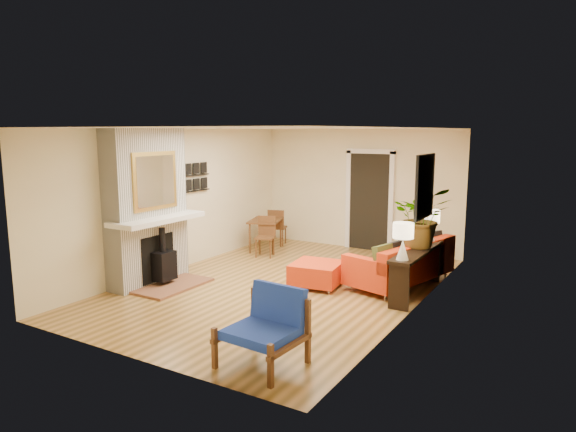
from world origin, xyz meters
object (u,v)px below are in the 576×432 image
(lamp_near, at_px, (403,237))
(houseplant, at_px, (422,217))
(console_table, at_px, (417,259))
(dining_table, at_px, (269,226))
(sofa, at_px, (404,263))
(lamp_far, at_px, (431,222))
(ottoman, at_px, (317,273))
(blue_chair, at_px, (268,323))

(lamp_near, xyz_separation_m, houseplant, (-0.01, 0.94, 0.15))
(console_table, height_order, lamp_near, lamp_near)
(dining_table, bearing_deg, sofa, -15.49)
(lamp_far, bearing_deg, lamp_near, -90.00)
(lamp_far, bearing_deg, sofa, -145.74)
(console_table, bearing_deg, dining_table, 159.41)
(sofa, xyz_separation_m, ottoman, (-1.21, -0.86, -0.13))
(ottoman, xyz_separation_m, blue_chair, (0.85, -2.81, 0.23))
(lamp_far, bearing_deg, ottoman, -144.78)
(lamp_near, bearing_deg, lamp_far, 90.00)
(sofa, bearing_deg, console_table, -53.06)
(blue_chair, distance_m, houseplant, 3.56)
(blue_chair, height_order, lamp_near, lamp_near)
(sofa, distance_m, blue_chair, 3.69)
(ottoman, bearing_deg, lamp_near, -12.25)
(lamp_near, distance_m, lamp_far, 1.43)
(lamp_far, height_order, houseplant, houseplant)
(blue_chair, distance_m, lamp_near, 2.64)
(ottoman, xyz_separation_m, lamp_near, (1.55, -0.34, 0.83))
(blue_chair, xyz_separation_m, console_table, (0.71, 3.22, 0.12))
(dining_table, distance_m, lamp_far, 3.76)
(ottoman, distance_m, lamp_far, 2.08)
(sofa, relative_size, dining_table, 1.44)
(sofa, relative_size, blue_chair, 2.59)
(dining_table, height_order, lamp_far, lamp_far)
(blue_chair, distance_m, console_table, 3.29)
(dining_table, relative_size, lamp_near, 2.88)
(console_table, height_order, lamp_far, lamp_far)
(sofa, bearing_deg, ottoman, -144.52)
(sofa, height_order, lamp_near, lamp_near)
(sofa, height_order, console_table, sofa)
(lamp_near, distance_m, houseplant, 0.95)
(houseplant, bearing_deg, sofa, 141.98)
(console_table, bearing_deg, blue_chair, -102.38)
(lamp_near, relative_size, lamp_far, 1.00)
(ottoman, distance_m, console_table, 1.64)
(ottoman, height_order, lamp_near, lamp_near)
(houseplant, bearing_deg, blue_chair, -101.53)
(ottoman, bearing_deg, sofa, 35.48)
(ottoman, relative_size, lamp_far, 1.62)
(sofa, xyz_separation_m, lamp_far, (0.34, 0.23, 0.70))
(blue_chair, relative_size, console_table, 0.47)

